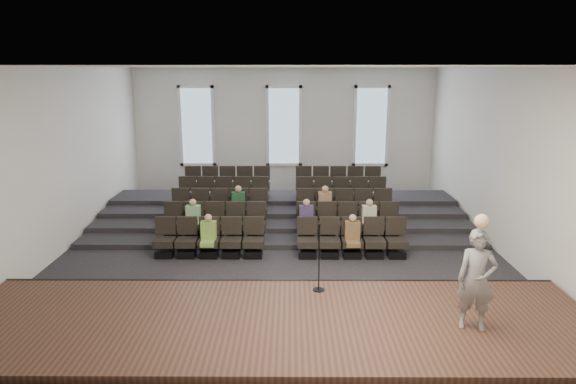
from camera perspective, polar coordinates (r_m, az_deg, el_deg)
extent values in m
plane|color=black|center=(14.53, -0.80, -6.38)|extent=(14.00, 14.00, 0.00)
cube|color=white|center=(13.66, -0.87, 13.78)|extent=(12.00, 14.00, 0.02)
cube|color=silver|center=(20.83, -0.45, 6.79)|extent=(12.00, 0.04, 5.00)
cube|color=silver|center=(7.09, -1.93, -6.75)|extent=(12.00, 0.04, 5.00)
cube|color=silver|center=(15.24, -24.13, 3.10)|extent=(0.04, 14.00, 5.00)
cube|color=silver|center=(15.02, 22.83, 3.08)|extent=(0.04, 14.00, 5.00)
cube|color=#4C2D20|center=(9.77, -1.38, -15.24)|extent=(11.80, 3.60, 0.50)
cube|color=black|center=(11.36, -1.12, -10.93)|extent=(11.80, 0.06, 0.52)
cube|color=black|center=(16.72, -0.65, -3.42)|extent=(11.80, 4.80, 0.15)
cube|color=black|center=(17.20, -0.62, -2.67)|extent=(11.80, 3.75, 0.30)
cube|color=black|center=(17.68, -0.59, -1.96)|extent=(11.80, 2.70, 0.45)
cube|color=black|center=(18.17, -0.57, -1.29)|extent=(11.80, 1.65, 0.60)
cube|color=black|center=(14.34, -13.51, -6.62)|extent=(0.47, 0.43, 0.20)
cube|color=black|center=(14.24, -13.58, -5.45)|extent=(0.55, 0.50, 0.19)
cube|color=black|center=(14.31, -13.48, -3.63)|extent=(0.55, 0.08, 0.50)
cube|color=black|center=(14.21, -11.15, -6.69)|extent=(0.47, 0.43, 0.20)
cube|color=black|center=(14.11, -11.20, -5.51)|extent=(0.55, 0.50, 0.19)
cube|color=black|center=(14.18, -11.11, -3.66)|extent=(0.55, 0.08, 0.50)
cube|color=black|center=(14.11, -8.74, -6.74)|extent=(0.47, 0.43, 0.20)
cube|color=black|center=(14.00, -8.79, -5.55)|extent=(0.55, 0.50, 0.19)
cube|color=black|center=(14.07, -8.71, -3.69)|extent=(0.55, 0.08, 0.50)
cube|color=black|center=(14.03, -6.30, -6.78)|extent=(0.47, 0.43, 0.20)
cube|color=black|center=(13.92, -6.34, -5.59)|extent=(0.55, 0.50, 0.19)
cube|color=black|center=(13.99, -6.28, -3.72)|extent=(0.55, 0.08, 0.50)
cube|color=black|center=(13.97, -3.84, -6.81)|extent=(0.47, 0.43, 0.20)
cube|color=black|center=(13.87, -3.86, -5.61)|extent=(0.55, 0.50, 0.19)
cube|color=black|center=(13.94, -3.83, -3.74)|extent=(0.55, 0.08, 0.50)
cube|color=black|center=(13.94, 2.16, -6.84)|extent=(0.47, 0.43, 0.20)
cube|color=black|center=(13.84, 2.17, -5.63)|extent=(0.55, 0.50, 0.19)
cube|color=black|center=(13.91, 2.16, -3.75)|extent=(0.55, 0.08, 0.50)
cube|color=black|center=(13.97, 4.63, -6.82)|extent=(0.47, 0.43, 0.20)
cube|color=black|center=(13.87, 4.66, -5.62)|extent=(0.55, 0.50, 0.19)
cube|color=black|center=(13.94, 4.63, -3.75)|extent=(0.55, 0.08, 0.50)
cube|color=black|center=(14.03, 7.10, -6.80)|extent=(0.47, 0.43, 0.20)
cube|color=black|center=(13.93, 7.13, -5.60)|extent=(0.55, 0.50, 0.19)
cube|color=black|center=(14.00, 7.08, -3.73)|extent=(0.55, 0.08, 0.50)
cube|color=black|center=(14.12, 9.53, -6.76)|extent=(0.47, 0.43, 0.20)
cube|color=black|center=(14.01, 9.58, -5.57)|extent=(0.55, 0.50, 0.19)
cube|color=black|center=(14.08, 9.51, -3.71)|extent=(0.55, 0.08, 0.50)
cube|color=black|center=(14.22, 11.93, -6.71)|extent=(0.47, 0.43, 0.20)
cube|color=black|center=(14.12, 12.00, -5.53)|extent=(0.55, 0.50, 0.19)
cube|color=black|center=(14.19, 11.91, -3.69)|extent=(0.55, 0.08, 0.50)
cube|color=black|center=(15.26, -12.62, -4.75)|extent=(0.47, 0.43, 0.20)
cube|color=black|center=(15.16, -12.68, -3.63)|extent=(0.55, 0.50, 0.19)
cube|color=black|center=(15.25, -12.59, -1.93)|extent=(0.55, 0.08, 0.50)
cube|color=black|center=(15.14, -10.40, -4.79)|extent=(0.47, 0.43, 0.20)
cube|color=black|center=(15.04, -10.45, -3.67)|extent=(0.55, 0.50, 0.19)
cube|color=black|center=(15.13, -10.37, -1.95)|extent=(0.55, 0.08, 0.50)
cube|color=black|center=(15.04, -8.15, -4.82)|extent=(0.47, 0.43, 0.20)
cube|color=black|center=(14.94, -8.19, -3.69)|extent=(0.55, 0.50, 0.19)
cube|color=black|center=(15.03, -8.12, -1.96)|extent=(0.55, 0.08, 0.50)
cube|color=black|center=(14.96, -5.87, -4.85)|extent=(0.47, 0.43, 0.20)
cube|color=black|center=(14.87, -5.89, -3.71)|extent=(0.55, 0.50, 0.19)
cube|color=black|center=(14.95, -5.85, -1.97)|extent=(0.55, 0.08, 0.50)
cube|color=black|center=(14.91, -3.56, -4.87)|extent=(0.47, 0.43, 0.20)
cube|color=black|center=(14.81, -3.58, -3.73)|extent=(0.55, 0.50, 0.19)
cube|color=black|center=(14.90, -3.55, -1.98)|extent=(0.55, 0.08, 0.50)
cube|color=black|center=(14.88, 2.04, -4.88)|extent=(0.47, 0.43, 0.20)
cube|color=black|center=(14.79, 2.05, -3.74)|extent=(0.55, 0.50, 0.19)
cube|color=black|center=(14.87, 2.03, -2.00)|extent=(0.55, 0.08, 0.50)
cube|color=black|center=(14.91, 4.35, -4.88)|extent=(0.47, 0.43, 0.20)
cube|color=black|center=(14.82, 4.37, -3.74)|extent=(0.55, 0.50, 0.19)
cube|color=black|center=(14.90, 4.34, -1.99)|extent=(0.55, 0.08, 0.50)
cube|color=black|center=(14.97, 6.65, -4.86)|extent=(0.47, 0.43, 0.20)
cube|color=black|center=(14.87, 6.68, -3.73)|extent=(0.55, 0.50, 0.19)
cube|color=black|center=(14.96, 6.64, -1.99)|extent=(0.55, 0.08, 0.50)
cube|color=black|center=(15.04, 8.93, -4.84)|extent=(0.47, 0.43, 0.20)
cube|color=black|center=(14.95, 8.97, -3.71)|extent=(0.55, 0.50, 0.19)
cube|color=black|center=(15.03, 8.91, -1.98)|extent=(0.55, 0.08, 0.50)
cube|color=black|center=(15.15, 11.18, -4.81)|extent=(0.47, 0.43, 0.20)
cube|color=black|center=(15.05, 11.23, -3.69)|extent=(0.55, 0.50, 0.19)
cube|color=black|center=(15.14, 11.16, -1.97)|extent=(0.55, 0.08, 0.50)
cube|color=black|center=(16.19, -11.84, -3.08)|extent=(0.47, 0.42, 0.20)
cube|color=black|center=(16.11, -11.90, -2.02)|extent=(0.55, 0.50, 0.19)
cube|color=black|center=(16.20, -11.81, -0.43)|extent=(0.55, 0.08, 0.50)
cube|color=black|center=(16.08, -9.75, -3.10)|extent=(0.47, 0.42, 0.20)
cube|color=black|center=(15.99, -9.79, -2.04)|extent=(0.55, 0.50, 0.19)
cube|color=black|center=(16.09, -9.72, -0.43)|extent=(0.55, 0.08, 0.50)
cube|color=black|center=(15.98, -7.63, -3.13)|extent=(0.47, 0.42, 0.20)
cube|color=black|center=(15.90, -7.66, -2.05)|extent=(0.55, 0.50, 0.19)
cube|color=black|center=(15.99, -7.61, -0.44)|extent=(0.55, 0.08, 0.50)
cube|color=black|center=(15.91, -5.48, -3.14)|extent=(0.47, 0.42, 0.20)
cube|color=black|center=(15.82, -5.51, -2.07)|extent=(0.55, 0.50, 0.19)
cube|color=black|center=(15.92, -5.47, -0.44)|extent=(0.55, 0.08, 0.50)
cube|color=black|center=(15.86, -3.32, -3.15)|extent=(0.47, 0.42, 0.20)
cube|color=black|center=(15.78, -3.34, -2.08)|extent=(0.55, 0.50, 0.19)
cube|color=black|center=(15.87, -3.31, -0.45)|extent=(0.55, 0.08, 0.50)
cube|color=black|center=(15.84, 1.93, -3.17)|extent=(0.47, 0.42, 0.20)
cube|color=black|center=(15.75, 1.94, -2.09)|extent=(0.55, 0.50, 0.19)
cube|color=black|center=(15.85, 1.93, -0.45)|extent=(0.55, 0.08, 0.50)
cube|color=black|center=(15.87, 4.10, -3.16)|extent=(0.47, 0.42, 0.20)
cube|color=black|center=(15.78, 4.12, -2.08)|extent=(0.55, 0.50, 0.19)
cube|color=black|center=(15.88, 4.09, -0.46)|extent=(0.55, 0.08, 0.50)
cube|color=black|center=(15.92, 6.26, -3.16)|extent=(0.47, 0.42, 0.20)
cube|color=black|center=(15.83, 6.29, -2.08)|extent=(0.55, 0.50, 0.19)
cube|color=black|center=(15.93, 6.25, -0.46)|extent=(0.55, 0.08, 0.50)
cube|color=black|center=(15.99, 8.40, -3.14)|extent=(0.47, 0.42, 0.20)
cube|color=black|center=(15.90, 8.44, -2.07)|extent=(0.55, 0.50, 0.19)
cube|color=black|center=(16.00, 8.38, -0.46)|extent=(0.55, 0.08, 0.50)
cube|color=black|center=(16.09, 10.52, -3.13)|extent=(0.47, 0.42, 0.20)
cube|color=black|center=(16.00, 10.57, -2.06)|extent=(0.55, 0.50, 0.19)
cube|color=black|center=(16.10, 10.50, -0.46)|extent=(0.55, 0.08, 0.50)
cube|color=black|center=(17.14, -11.15, -1.60)|extent=(0.47, 0.42, 0.20)
cube|color=black|center=(17.06, -11.20, -0.59)|extent=(0.55, 0.50, 0.19)
cube|color=black|center=(17.17, -11.12, 0.91)|extent=(0.55, 0.08, 0.50)
cube|color=black|center=(17.03, -9.17, -1.61)|extent=(0.47, 0.42, 0.20)
cube|color=black|center=(16.95, -9.21, -0.60)|extent=(0.55, 0.50, 0.19)
cube|color=black|center=(17.06, -9.15, 0.91)|extent=(0.55, 0.08, 0.50)
cube|color=black|center=(16.94, -7.17, -1.62)|extent=(0.47, 0.42, 0.20)
cube|color=black|center=(16.86, -7.20, -0.60)|extent=(0.55, 0.50, 0.19)
cube|color=black|center=(16.97, -7.15, 0.91)|extent=(0.55, 0.08, 0.50)
cube|color=black|center=(16.87, -5.14, -1.63)|extent=(0.47, 0.42, 0.20)
cube|color=black|center=(16.80, -5.17, -0.61)|extent=(0.55, 0.50, 0.19)
cube|color=black|center=(16.90, -5.13, 0.91)|extent=(0.55, 0.08, 0.50)
cube|color=black|center=(16.83, -3.11, -1.64)|extent=(0.47, 0.42, 0.20)
cube|color=black|center=(16.75, -3.12, -0.61)|extent=(0.55, 0.50, 0.19)
cube|color=black|center=(16.86, -3.10, 0.91)|extent=(0.55, 0.08, 0.50)
cube|color=black|center=(16.80, 1.83, -1.64)|extent=(0.47, 0.42, 0.20)
cube|color=black|center=(16.73, 1.84, -0.62)|extent=(0.55, 0.50, 0.19)
cube|color=black|center=(16.83, 1.83, 0.91)|extent=(0.55, 0.08, 0.50)
cube|color=black|center=(16.83, 3.88, -1.64)|extent=(0.47, 0.42, 0.20)
cube|color=black|center=(16.75, 3.89, -0.62)|extent=(0.55, 0.50, 0.19)
cube|color=black|center=(16.86, 3.87, 0.90)|extent=(0.55, 0.08, 0.50)
cube|color=black|center=(16.88, 5.91, -1.64)|extent=(0.47, 0.42, 0.20)
cube|color=black|center=(16.80, 5.94, -0.62)|extent=(0.55, 0.50, 0.19)
cube|color=black|center=(16.91, 5.90, 0.90)|extent=(0.55, 0.08, 0.50)
cube|color=black|center=(16.95, 7.93, -1.64)|extent=(0.47, 0.42, 0.20)
cube|color=black|center=(16.87, 7.96, -0.62)|extent=(0.55, 0.50, 0.19)
cube|color=black|center=(16.98, 7.92, 0.89)|extent=(0.55, 0.08, 0.50)
cube|color=black|center=(17.04, 9.93, -1.63)|extent=(0.47, 0.42, 0.20)
cube|color=black|center=(16.96, 9.97, -0.62)|extent=(0.55, 0.50, 0.19)
cube|color=black|center=(17.07, 9.91, 0.89)|extent=(0.55, 0.08, 0.50)
cube|color=black|center=(18.10, -10.53, -0.27)|extent=(0.47, 0.42, 0.20)
cube|color=black|center=(18.03, -10.57, 0.69)|extent=(0.55, 0.50, 0.19)
cube|color=black|center=(18.15, -10.50, 2.10)|extent=(0.55, 0.08, 0.50)
cube|color=black|center=(18.00, -8.65, -0.27)|extent=(0.47, 0.42, 0.20)
cube|color=black|center=(17.93, -8.69, 0.69)|extent=(0.55, 0.50, 0.19)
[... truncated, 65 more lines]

